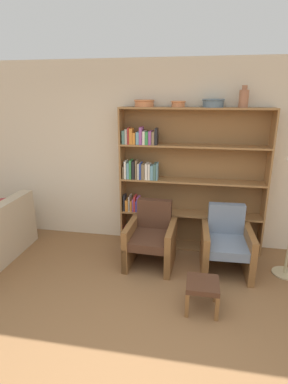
% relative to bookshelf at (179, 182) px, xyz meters
% --- Properties ---
extents(ground_plane, '(24.00, 24.00, 0.00)m').
position_rel_bookshelf_xyz_m(ground_plane, '(-0.06, -2.36, -1.03)').
color(ground_plane, brown).
extents(wall_back, '(12.00, 0.06, 2.75)m').
position_rel_bookshelf_xyz_m(wall_back, '(-0.06, 0.17, 0.34)').
color(wall_back, beige).
rests_on(wall_back, ground).
extents(bookshelf, '(2.10, 0.30, 2.10)m').
position_rel_bookshelf_xyz_m(bookshelf, '(0.00, 0.00, 0.00)').
color(bookshelf, olive).
rests_on(bookshelf, ground).
extents(bowl_terracotta, '(0.29, 0.29, 0.10)m').
position_rel_bookshelf_xyz_m(bowl_terracotta, '(-0.51, -0.02, 1.12)').
color(bowl_terracotta, '#C67547').
rests_on(bowl_terracotta, bookshelf).
extents(bowl_brass, '(0.20, 0.20, 0.08)m').
position_rel_bookshelf_xyz_m(bowl_brass, '(-0.04, -0.02, 1.11)').
color(bowl_brass, '#C67547').
rests_on(bowl_brass, bookshelf).
extents(bowl_cream, '(0.30, 0.30, 0.11)m').
position_rel_bookshelf_xyz_m(bowl_cream, '(0.42, -0.02, 1.13)').
color(bowl_cream, slate).
rests_on(bowl_cream, bookshelf).
extents(vase_tall, '(0.12, 0.12, 0.28)m').
position_rel_bookshelf_xyz_m(vase_tall, '(0.81, -0.02, 1.19)').
color(vase_tall, '#A36647').
rests_on(vase_tall, bookshelf).
extents(armchair_leather, '(0.67, 0.71, 0.86)m').
position_rel_bookshelf_xyz_m(armchair_leather, '(-0.31, -0.59, -0.65)').
color(armchair_leather, brown).
rests_on(armchair_leather, ground).
extents(armchair_cushioned, '(0.66, 0.70, 0.86)m').
position_rel_bookshelf_xyz_m(armchair_cushioned, '(0.69, -0.59, -0.65)').
color(armchair_cushioned, brown).
rests_on(armchair_cushioned, ground).
extents(footstool, '(0.35, 0.35, 0.34)m').
position_rel_bookshelf_xyz_m(footstool, '(0.38, -1.46, -0.75)').
color(footstool, brown).
rests_on(footstool, ground).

